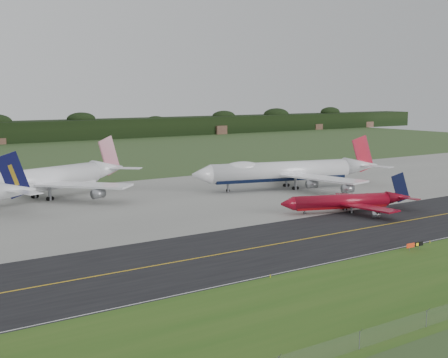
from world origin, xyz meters
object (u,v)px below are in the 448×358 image
(jet_red_737, at_px, (348,201))
(jet_ba_747, at_px, (287,171))
(jet_star_tail, at_px, (41,180))
(taxiway_sign, at_px, (415,245))

(jet_red_737, bearing_deg, jet_ba_747, 72.18)
(jet_star_tail, xyz_separation_m, taxiway_sign, (38.98, -94.17, -4.35))
(jet_ba_747, height_order, taxiway_sign, jet_ba_747)
(jet_ba_747, bearing_deg, jet_star_tail, 161.00)
(taxiway_sign, bearing_deg, jet_star_tail, 112.49)
(jet_red_737, distance_m, jet_star_tail, 82.52)
(jet_star_tail, bearing_deg, taxiway_sign, -67.51)
(jet_ba_747, height_order, jet_red_737, jet_ba_747)
(jet_red_737, relative_size, taxiway_sign, 7.77)
(jet_red_737, height_order, taxiway_sign, jet_red_737)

